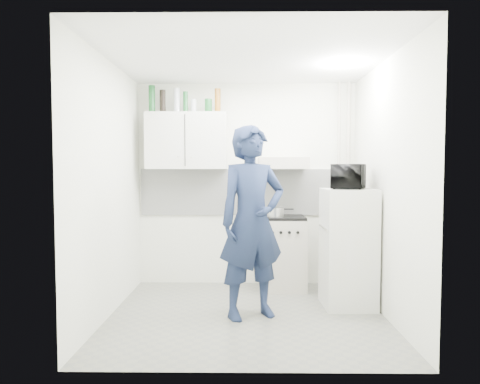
{
  "coord_description": "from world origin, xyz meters",
  "views": [
    {
      "loc": [
        -0.02,
        -4.32,
        1.49
      ],
      "look_at": [
        -0.07,
        0.3,
        1.25
      ],
      "focal_mm": 32.0,
      "sensor_mm": 36.0,
      "label": 1
    }
  ],
  "objects": [
    {
      "name": "floor",
      "position": [
        0.0,
        0.0,
        0.0
      ],
      "size": [
        2.8,
        2.8,
        0.0
      ],
      "primitive_type": "plane",
      "color": "#69695C",
      "rests_on": "ground"
    },
    {
      "name": "ceiling",
      "position": [
        0.0,
        0.0,
        2.6
      ],
      "size": [
        2.8,
        2.8,
        0.0
      ],
      "primitive_type": "plane",
      "color": "white",
      "rests_on": "wall_back"
    },
    {
      "name": "wall_back",
      "position": [
        0.0,
        1.25,
        1.3
      ],
      "size": [
        2.8,
        0.0,
        2.8
      ],
      "primitive_type": "plane",
      "rotation": [
        1.57,
        0.0,
        0.0
      ],
      "color": "white",
      "rests_on": "floor"
    },
    {
      "name": "wall_left",
      "position": [
        -1.4,
        0.0,
        1.3
      ],
      "size": [
        0.0,
        2.6,
        2.6
      ],
      "primitive_type": "plane",
      "rotation": [
        1.57,
        0.0,
        1.57
      ],
      "color": "white",
      "rests_on": "floor"
    },
    {
      "name": "wall_right",
      "position": [
        1.4,
        0.0,
        1.3
      ],
      "size": [
        0.0,
        2.6,
        2.6
      ],
      "primitive_type": "plane",
      "rotation": [
        1.57,
        0.0,
        -1.57
      ],
      "color": "white",
      "rests_on": "floor"
    },
    {
      "name": "person",
      "position": [
        0.05,
        -0.04,
        0.97
      ],
      "size": [
        0.84,
        0.72,
        1.94
      ],
      "primitive_type": "imported",
      "rotation": [
        0.0,
        0.0,
        0.43
      ],
      "color": "#16203C",
      "rests_on": "floor"
    },
    {
      "name": "stove",
      "position": [
        0.46,
        1.0,
        0.44
      ],
      "size": [
        0.55,
        0.55,
        0.88
      ],
      "primitive_type": "cube",
      "color": "#B7AF9F",
      "rests_on": "floor"
    },
    {
      "name": "fridge",
      "position": [
        1.1,
        0.3,
        0.64
      ],
      "size": [
        0.55,
        0.55,
        1.28
      ],
      "primitive_type": "cube",
      "rotation": [
        0.0,
        0.0,
        0.03
      ],
      "color": "silver",
      "rests_on": "floor"
    },
    {
      "name": "stove_top",
      "position": [
        0.46,
        1.0,
        0.9
      ],
      "size": [
        0.53,
        0.53,
        0.03
      ],
      "primitive_type": "cube",
      "color": "black",
      "rests_on": "stove"
    },
    {
      "name": "saucepan",
      "position": [
        0.36,
        0.95,
        0.97
      ],
      "size": [
        0.21,
        0.21,
        0.11
      ],
      "primitive_type": "cylinder",
      "color": "silver",
      "rests_on": "stove_top"
    },
    {
      "name": "microwave",
      "position": [
        1.1,
        0.3,
        1.42
      ],
      "size": [
        0.56,
        0.47,
        0.27
      ],
      "primitive_type": "imported",
      "rotation": [
        0.0,
        0.0,
        1.23
      ],
      "color": "black",
      "rests_on": "fridge"
    },
    {
      "name": "bottle_a",
      "position": [
        -1.19,
        1.07,
        2.37
      ],
      "size": [
        0.08,
        0.08,
        0.34
      ],
      "primitive_type": "cylinder",
      "color": "#144C1E",
      "rests_on": "upper_cabinet"
    },
    {
      "name": "bottle_b",
      "position": [
        -1.05,
        1.07,
        2.34
      ],
      "size": [
        0.07,
        0.07,
        0.29
      ],
      "primitive_type": "cylinder",
      "color": "black",
      "rests_on": "upper_cabinet"
    },
    {
      "name": "bottle_c",
      "position": [
        -0.87,
        1.07,
        2.35
      ],
      "size": [
        0.07,
        0.07,
        0.31
      ],
      "primitive_type": "cylinder",
      "color": "#B2B7BC",
      "rests_on": "upper_cabinet"
    },
    {
      "name": "bottle_d",
      "position": [
        -0.76,
        1.07,
        2.33
      ],
      "size": [
        0.06,
        0.06,
        0.27
      ],
      "primitive_type": "cylinder",
      "color": "#144C1E",
      "rests_on": "upper_cabinet"
    },
    {
      "name": "canister_a",
      "position": [
        -0.66,
        1.07,
        2.29
      ],
      "size": [
        0.07,
        0.07,
        0.17
      ],
      "primitive_type": "cylinder",
      "color": "#B2B7BC",
      "rests_on": "upper_cabinet"
    },
    {
      "name": "canister_b",
      "position": [
        -0.48,
        1.07,
        2.29
      ],
      "size": [
        0.09,
        0.09,
        0.18
      ],
      "primitive_type": "cylinder",
      "color": "#144C1E",
      "rests_on": "upper_cabinet"
    },
    {
      "name": "bottle_e",
      "position": [
        -0.36,
        1.07,
        2.35
      ],
      "size": [
        0.08,
        0.08,
        0.3
      ],
      "primitive_type": "cylinder",
      "color": "brown",
      "rests_on": "upper_cabinet"
    },
    {
      "name": "upper_cabinet",
      "position": [
        -0.75,
        1.07,
        1.85
      ],
      "size": [
        1.0,
        0.35,
        0.7
      ],
      "primitive_type": "cube",
      "color": "silver",
      "rests_on": "wall_back"
    },
    {
      "name": "range_hood",
      "position": [
        0.45,
        1.0,
        1.57
      ],
      "size": [
        0.6,
        0.5,
        0.14
      ],
      "primitive_type": "cube",
      "color": "#B7AF9F",
      "rests_on": "wall_back"
    },
    {
      "name": "backsplash",
      "position": [
        0.0,
        1.24,
        1.2
      ],
      "size": [
        2.74,
        0.03,
        0.6
      ],
      "primitive_type": "cube",
      "color": "white",
      "rests_on": "wall_back"
    },
    {
      "name": "pipe_a",
      "position": [
        1.3,
        1.17,
        1.3
      ],
      "size": [
        0.05,
        0.05,
        2.6
      ],
      "primitive_type": "cylinder",
      "color": "#B7AF9F",
      "rests_on": "floor"
    },
    {
      "name": "pipe_b",
      "position": [
        1.18,
        1.17,
        1.3
      ],
      "size": [
        0.04,
        0.04,
        2.6
      ],
      "primitive_type": "cylinder",
      "color": "#B7AF9F",
      "rests_on": "floor"
    },
    {
      "name": "ceiling_spot_fixture",
      "position": [
        1.0,
        0.2,
        2.57
      ],
      "size": [
        0.1,
        0.1,
        0.02
      ],
      "primitive_type": "cylinder",
      "color": "white",
      "rests_on": "ceiling"
    }
  ]
}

